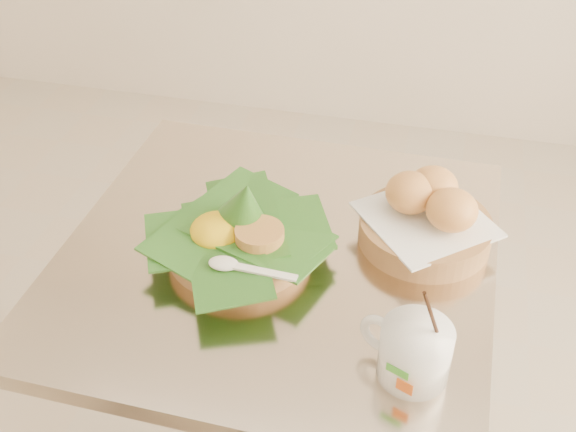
% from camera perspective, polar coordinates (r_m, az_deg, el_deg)
% --- Properties ---
extents(cafe_table, '(0.71, 0.71, 0.75)m').
position_cam_1_polar(cafe_table, '(1.34, -0.72, -9.94)').
color(cafe_table, gray).
rests_on(cafe_table, floor).
extents(rice_basket, '(0.29, 0.29, 0.15)m').
position_cam_1_polar(rice_basket, '(1.16, -3.93, -1.32)').
color(rice_basket, '#A98148').
rests_on(rice_basket, cafe_table).
extents(bread_basket, '(0.26, 0.26, 0.11)m').
position_cam_1_polar(bread_basket, '(1.21, 10.95, -0.09)').
color(bread_basket, '#A98148').
rests_on(bread_basket, cafe_table).
extents(coffee_mug, '(0.13, 0.10, 0.17)m').
position_cam_1_polar(coffee_mug, '(0.99, 9.87, -10.41)').
color(coffee_mug, white).
rests_on(coffee_mug, cafe_table).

